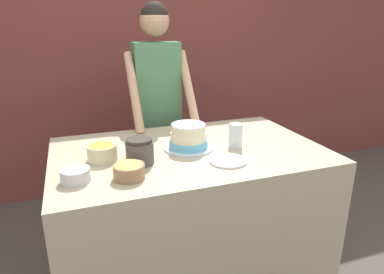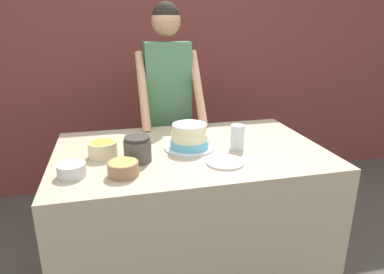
% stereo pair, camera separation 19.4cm
% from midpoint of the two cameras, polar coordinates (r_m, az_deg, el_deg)
% --- Properties ---
extents(wall_back, '(10.00, 0.05, 2.60)m').
position_cam_midpoint_polar(wall_back, '(3.41, -10.96, 12.56)').
color(wall_back, brown).
rests_on(wall_back, ground_plane).
extents(counter, '(1.56, 0.99, 0.93)m').
position_cam_midpoint_polar(counter, '(2.22, -3.04, -13.36)').
color(counter, tan).
rests_on(counter, ground_plane).
extents(person_baker, '(0.47, 0.48, 1.78)m').
position_cam_midpoint_polar(person_baker, '(2.66, -8.02, 7.08)').
color(person_baker, '#2D2D38').
rests_on(person_baker, ground_plane).
extents(cake, '(0.29, 0.29, 0.15)m').
position_cam_midpoint_polar(cake, '(2.00, -3.29, -0.15)').
color(cake, silver).
rests_on(cake, counter).
extents(frosting_bowl_yellow, '(0.15, 0.15, 0.07)m').
position_cam_midpoint_polar(frosting_bowl_yellow, '(1.68, -13.74, -5.56)').
color(frosting_bowl_yellow, '#936B4C').
rests_on(frosting_bowl_yellow, counter).
extents(frosting_bowl_white, '(0.14, 0.14, 0.06)m').
position_cam_midpoint_polar(frosting_bowl_white, '(1.73, -21.98, -5.89)').
color(frosting_bowl_white, silver).
rests_on(frosting_bowl_white, counter).
extents(frosting_bowl_orange, '(0.16, 0.16, 0.09)m').
position_cam_midpoint_polar(frosting_bowl_orange, '(1.93, -17.56, -2.45)').
color(frosting_bowl_orange, beige).
rests_on(frosting_bowl_orange, counter).
extents(drinking_glass, '(0.08, 0.08, 0.14)m').
position_cam_midpoint_polar(drinking_glass, '(2.03, 4.57, 0.21)').
color(drinking_glass, silver).
rests_on(drinking_glass, counter).
extents(ceramic_plate, '(0.21, 0.21, 0.01)m').
position_cam_midpoint_polar(ceramic_plate, '(1.84, 3.00, -4.02)').
color(ceramic_plate, silver).
rests_on(ceramic_plate, counter).
extents(stoneware_jar, '(0.15, 0.15, 0.14)m').
position_cam_midpoint_polar(stoneware_jar, '(1.83, -11.73, -2.42)').
color(stoneware_jar, '#4C4742').
rests_on(stoneware_jar, counter).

